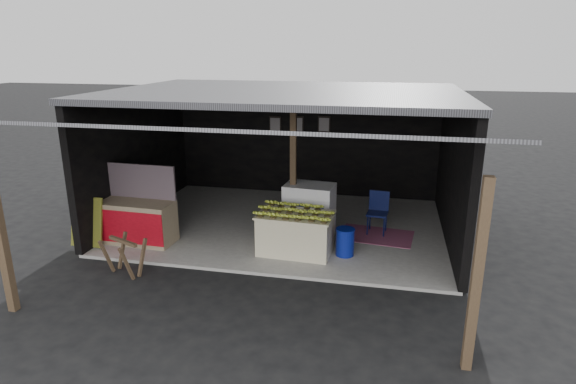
% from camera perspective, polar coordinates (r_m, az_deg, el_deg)
% --- Properties ---
extents(ground, '(80.00, 80.00, 0.00)m').
position_cam_1_polar(ground, '(8.65, -3.93, -9.82)').
color(ground, black).
rests_on(ground, ground).
extents(concrete_slab, '(7.00, 5.00, 0.06)m').
position_cam_1_polar(concrete_slab, '(10.86, -0.31, -3.90)').
color(concrete_slab, gray).
rests_on(concrete_slab, ground).
extents(shophouse, '(7.40, 7.29, 3.02)m').
position_cam_1_polar(shophouse, '(10.62, 0.04, 7.21)').
color(shophouse, black).
rests_on(shophouse, ground).
extents(banana_table, '(1.47, 0.96, 0.78)m').
position_cam_1_polar(banana_table, '(9.24, 0.89, -4.90)').
color(banana_table, beige).
rests_on(banana_table, concrete_slab).
extents(banana_pile, '(1.35, 0.86, 0.16)m').
position_cam_1_polar(banana_pile, '(9.08, 0.91, -2.16)').
color(banana_pile, gold).
rests_on(banana_pile, banana_table).
extents(white_crate, '(1.06, 0.77, 1.11)m').
position_cam_1_polar(white_crate, '(10.02, 2.54, -2.17)').
color(white_crate, white).
rests_on(white_crate, concrete_slab).
extents(neighbor_stall, '(1.53, 0.74, 1.55)m').
position_cam_1_polar(neighbor_stall, '(10.20, -17.46, -3.14)').
color(neighbor_stall, '#998466').
rests_on(neighbor_stall, concrete_slab).
extents(green_signboard, '(0.66, 0.26, 0.98)m').
position_cam_1_polar(green_signboard, '(10.33, -22.74, -3.28)').
color(green_signboard, black).
rests_on(green_signboard, concrete_slab).
extents(sawhorse, '(0.77, 0.77, 0.66)m').
position_cam_1_polar(sawhorse, '(8.96, -18.86, -6.83)').
color(sawhorse, '#4F3B27').
rests_on(sawhorse, ground).
extents(water_barrel, '(0.34, 0.34, 0.51)m').
position_cam_1_polar(water_barrel, '(9.24, 6.77, -5.98)').
color(water_barrel, navy).
rests_on(water_barrel, concrete_slab).
extents(plastic_chair, '(0.46, 0.46, 0.89)m').
position_cam_1_polar(plastic_chair, '(10.38, 10.64, -1.94)').
color(plastic_chair, '#0A103B').
rests_on(plastic_chair, concrete_slab).
extents(magenta_rug, '(1.60, 1.16, 0.01)m').
position_cam_1_polar(magenta_rug, '(10.34, 10.40, -5.08)').
color(magenta_rug, maroon).
rests_on(magenta_rug, concrete_slab).
extents(picture_frames, '(1.62, 0.04, 0.46)m').
position_cam_1_polar(picture_frames, '(12.69, 1.28, 8.02)').
color(picture_frames, black).
rests_on(picture_frames, shophouse).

